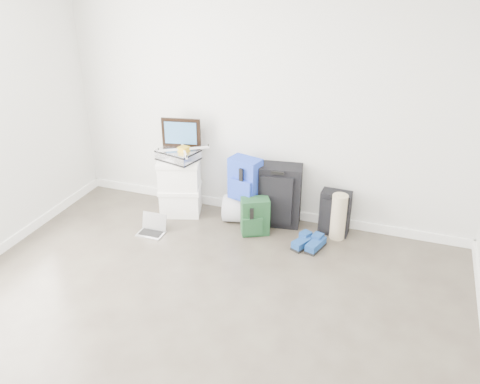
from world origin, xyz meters
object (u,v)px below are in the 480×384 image
at_px(boxes_stack, 180,186).
at_px(duffel_bag, 246,209).
at_px(briefcase, 178,155).
at_px(large_suitcase, 280,195).
at_px(laptop, 152,228).
at_px(carry_on, 335,213).

bearing_deg(boxes_stack, duffel_bag, -14.14).
height_order(briefcase, large_suitcase, briefcase).
bearing_deg(laptop, boxes_stack, 79.04).
bearing_deg(briefcase, duffel_bag, 18.11).
relative_size(boxes_stack, large_suitcase, 0.95).
bearing_deg(carry_on, large_suitcase, -178.47).
relative_size(large_suitcase, laptop, 2.45).
bearing_deg(briefcase, laptop, -85.49).
distance_m(briefcase, laptop, 0.85).
xyz_separation_m(carry_on, laptop, (-1.84, -0.64, -0.20)).
bearing_deg(large_suitcase, laptop, -160.62).
distance_m(briefcase, carry_on, 1.81).
relative_size(briefcase, duffel_bag, 0.85).
height_order(duffel_bag, large_suitcase, large_suitcase).
xyz_separation_m(duffel_bag, laptop, (-0.86, -0.57, -0.10)).
bearing_deg(large_suitcase, duffel_bag, -176.15).
xyz_separation_m(large_suitcase, laptop, (-1.23, -0.65, -0.30)).
bearing_deg(duffel_bag, carry_on, -6.08).
relative_size(duffel_bag, carry_on, 1.00).
distance_m(briefcase, duffel_bag, 0.96).
relative_size(boxes_stack, duffel_bag, 1.34).
bearing_deg(duffel_bag, boxes_stack, 173.00).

